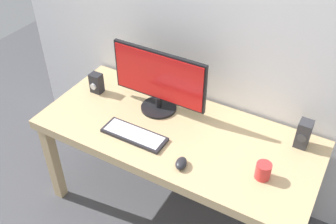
% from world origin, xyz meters
% --- Properties ---
extents(ground_plane, '(6.00, 6.00, 0.00)m').
position_xyz_m(ground_plane, '(0.00, 0.00, 0.00)').
color(ground_plane, '#4C4C51').
extents(desk, '(1.67, 0.73, 0.71)m').
position_xyz_m(desk, '(0.00, 0.00, 0.64)').
color(desk, tan).
rests_on(desk, ground_plane).
extents(monitor, '(0.62, 0.22, 0.40)m').
position_xyz_m(monitor, '(-0.20, 0.14, 0.92)').
color(monitor, black).
rests_on(monitor, desk).
extents(keyboard_primary, '(0.39, 0.14, 0.02)m').
position_xyz_m(keyboard_primary, '(-0.19, -0.16, 0.72)').
color(keyboard_primary, '#232328').
rests_on(keyboard_primary, desk).
extents(mouse, '(0.08, 0.10, 0.04)m').
position_xyz_m(mouse, '(0.15, -0.24, 0.73)').
color(mouse, '#232328').
rests_on(mouse, desk).
extents(speaker_right, '(0.07, 0.08, 0.17)m').
position_xyz_m(speaker_right, '(0.67, 0.24, 0.80)').
color(speaker_right, '#333338').
rests_on(speaker_right, desk).
extents(audio_controller, '(0.08, 0.07, 0.14)m').
position_xyz_m(audio_controller, '(-0.65, 0.09, 0.78)').
color(audio_controller, '#232328').
rests_on(audio_controller, desk).
extents(coffee_mug, '(0.08, 0.08, 0.09)m').
position_xyz_m(coffee_mug, '(0.55, -0.10, 0.76)').
color(coffee_mug, red).
rests_on(coffee_mug, desk).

